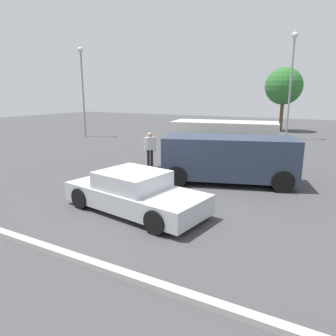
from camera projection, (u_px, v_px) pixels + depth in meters
ground_plane at (151, 210)px, 9.29m from camera, size 80.00×80.00×0.00m
sedan_foreground at (135, 193)px, 9.11m from camera, size 4.57×2.41×1.20m
dog at (89, 183)px, 11.16m from camera, size 0.63×0.27×0.43m
van_white at (224, 141)px, 15.53m from camera, size 5.41×3.10×2.08m
suv_dark at (229, 158)px, 11.95m from camera, size 5.33×3.38×1.81m
pedestrian at (150, 147)px, 14.58m from camera, size 0.43×0.47×1.66m
parking_curb at (70, 256)px, 6.54m from camera, size 9.83×0.20×0.12m
light_post_near at (82, 78)px, 24.46m from camera, size 0.44×0.44×6.98m
light_post_mid at (292, 70)px, 22.90m from camera, size 0.44×0.44×7.78m
tree_back_left at (284, 86)px, 28.35m from camera, size 3.37×3.37×5.82m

